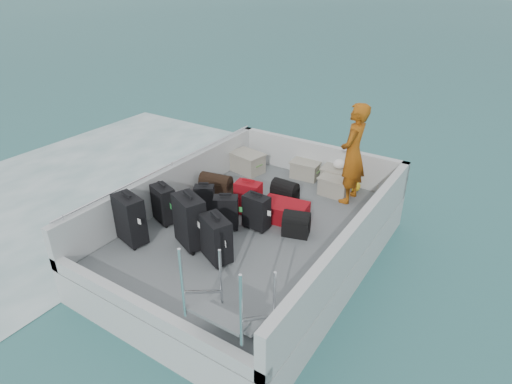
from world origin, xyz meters
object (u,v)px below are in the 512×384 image
Objects in this scene: suitcase_5 at (248,199)px; suitcase_0 at (130,220)px; crate_2 at (338,178)px; passenger at (353,154)px; suitcase_8 at (284,211)px; suitcase_3 at (190,222)px; suitcase_1 at (164,204)px; crate_1 at (305,170)px; suitcase_4 at (226,213)px; suitcase_7 at (256,212)px; suitcase_2 at (205,199)px; suitcase_6 at (216,239)px; crate_3 at (335,187)px; crate_0 at (247,163)px.

suitcase_0 is at bearing -130.78° from suitcase_5.
passenger is (0.39, -0.41, 0.74)m from crate_2.
suitcase_0 is 2.52m from suitcase_8.
suitcase_3 reaches higher than suitcase_0.
suitcase_1 reaches higher than crate_1.
suitcase_4 is at bearing -94.59° from crate_1.
suitcase_7 is 2.19m from crate_1.
suitcase_3 reaches higher than suitcase_1.
crate_1 is (0.20, 2.45, -0.13)m from suitcase_4.
suitcase_4 is (0.65, -0.24, 0.04)m from suitcase_2.
suitcase_4 is 0.98× the size of crate_2.
suitcase_2 is 0.72× the size of suitcase_6.
crate_1 is 0.72m from crate_2.
passenger reaches higher than crate_2.
suitcase_1 is 1.57m from suitcase_7.
suitcase_6 reaches higher than suitcase_7.
suitcase_6 is 3.21m from crate_1.
suitcase_6 is (1.39, 0.36, -0.05)m from suitcase_0.
suitcase_5 is 2.06m from crate_2.
suitcase_3 is (0.47, -0.92, 0.17)m from suitcase_2.
suitcase_3 is at bearing -109.30° from crate_2.
suitcase_7 is at bearing -29.75° from suitcase_2.
suitcase_2 is at bearing -162.39° from suitcase_5.
crate_0 is at bearing -179.08° from crate_3.
suitcase_0 is at bearing -140.43° from suitcase_6.
suitcase_0 is 1.45× the size of crate_3.
suitcase_5 is at bearing 53.62° from suitcase_4.
suitcase_4 reaches higher than crate_0.
crate_2 is (1.88, 0.40, -0.01)m from crate_0.
suitcase_7 reaches higher than crate_2.
crate_2 is at bearing 105.65° from suitcase_6.
suitcase_1 is 0.35× the size of passenger.
crate_0 is at bearing 129.65° from suitcase_3.
suitcase_6 reaches higher than suitcase_4.
crate_0 is 2.38m from passenger.
crate_3 reaches higher than suitcase_8.
crate_1 is 1.00× the size of crate_3.
suitcase_0 is 1.33× the size of suitcase_7.
suitcase_2 is 0.77× the size of crate_0.
suitcase_3 is at bearing -30.26° from passenger.
suitcase_7 is 1.09× the size of crate_3.
suitcase_6 is at bearing -64.31° from crate_0.
suitcase_0 is 1.02× the size of suitcase_8.
suitcase_1 is 0.95× the size of suitcase_6.
suitcase_7 reaches higher than crate_0.
suitcase_0 is 1.30× the size of suitcase_5.
suitcase_5 is at bearing -55.37° from crate_0.
suitcase_1 is at bearing 103.07° from suitcase_0.
suitcase_1 is at bearing 116.09° from suitcase_8.
suitcase_8 is 1.35m from crate_3.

